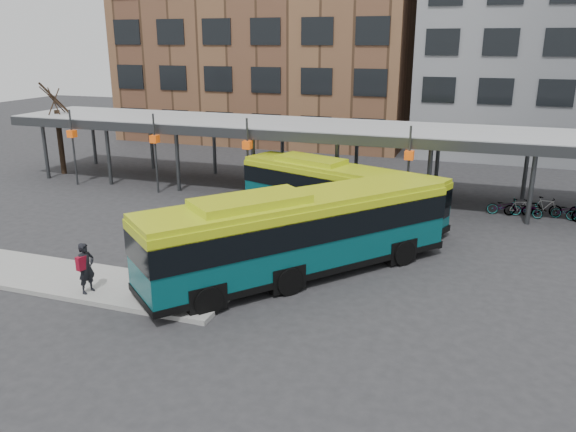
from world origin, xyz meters
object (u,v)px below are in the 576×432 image
at_px(bus_front, 299,232).
at_px(pedestrian, 86,268).
at_px(tree, 60,139).
at_px(bus_rear, 338,190).

distance_m(bus_front, pedestrian, 7.93).
relative_size(bus_front, pedestrian, 6.17).
height_order(tree, pedestrian, tree).
height_order(tree, bus_front, tree).
bearing_deg(tree, bus_rear, -10.64).
distance_m(tree, bus_rear, 21.11).
xyz_separation_m(bus_rear, pedestrian, (-6.23, -11.99, -0.46)).
height_order(bus_rear, pedestrian, bus_rear).
distance_m(bus_rear, pedestrian, 13.52).
height_order(tree, bus_rear, tree).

